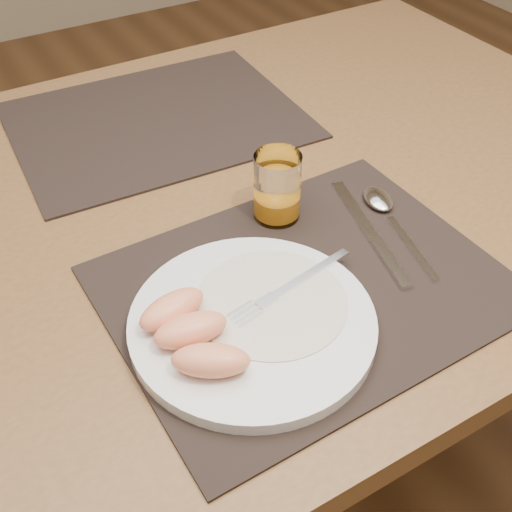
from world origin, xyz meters
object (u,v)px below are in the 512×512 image
at_px(spoon, 383,205).
at_px(table, 213,240).
at_px(knife, 375,240).
at_px(fork, 282,291).
at_px(juice_glass, 277,190).
at_px(placemat_far, 157,120).
at_px(placemat_near, 306,286).
at_px(plate, 252,323).

bearing_deg(spoon, table, 140.51).
bearing_deg(knife, spoon, 43.78).
bearing_deg(table, fork, -96.51).
distance_m(fork, juice_glass, 0.16).
bearing_deg(table, knife, -56.37).
distance_m(placemat_far, juice_glass, 0.31).
bearing_deg(juice_glass, fork, -119.47).
relative_size(placemat_near, spoon, 2.36).
bearing_deg(fork, plate, -160.99).
distance_m(spoon, juice_glass, 0.15).
relative_size(table, knife, 6.45).
relative_size(placemat_far, knife, 2.07).
xyz_separation_m(plate, spoon, (0.26, 0.10, -0.00)).
bearing_deg(fork, placemat_near, 13.16).
height_order(spoon, juice_glass, juice_glass).
relative_size(placemat_far, fork, 2.57).
xyz_separation_m(spoon, juice_glass, (-0.13, 0.06, 0.04)).
relative_size(plate, fork, 1.54).
height_order(plate, juice_glass, juice_glass).
height_order(plate, knife, plate).
distance_m(placemat_near, plate, 0.09).
bearing_deg(plate, table, 73.01).
distance_m(table, placemat_far, 0.24).
height_order(placemat_near, juice_glass, juice_glass).
distance_m(table, juice_glass, 0.17).
bearing_deg(juice_glass, placemat_near, -107.07).
relative_size(placemat_far, spoon, 2.36).
xyz_separation_m(fork, knife, (0.16, 0.03, -0.02)).
relative_size(table, placemat_near, 3.11).
bearing_deg(placemat_near, knife, 10.23).
bearing_deg(placemat_near, spoon, 22.35).
bearing_deg(knife, table, 123.63).
height_order(knife, juice_glass, juice_glass).
xyz_separation_m(fork, spoon, (0.21, 0.08, -0.01)).
distance_m(table, knife, 0.25).
height_order(table, placemat_near, placemat_near).
height_order(placemat_far, spoon, spoon).
distance_m(placemat_near, fork, 0.04).
bearing_deg(fork, placemat_far, 84.50).
bearing_deg(spoon, placemat_near, -157.65).
distance_m(table, plate, 0.27).
height_order(placemat_far, juice_glass, juice_glass).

